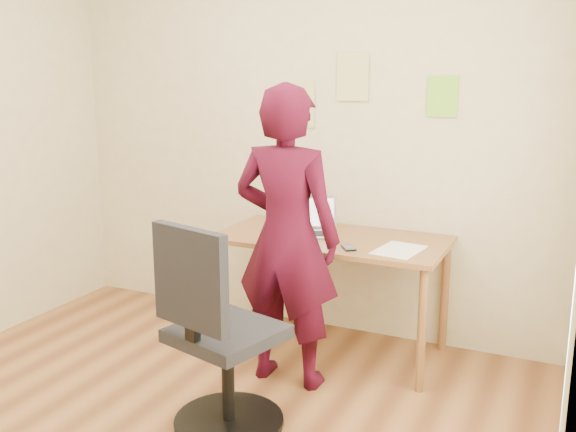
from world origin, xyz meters
The scene contains 10 objects.
room centered at (0.00, 0.00, 1.35)m, with size 3.58×3.58×2.78m.
desk centered at (0.37, 1.38, 0.65)m, with size 1.40×0.70×0.74m.
laptop centered at (0.23, 1.40, 0.79)m, with size 0.39×0.37×0.22m.
paper_sheet centered at (0.83, 1.27, 0.74)m, with size 0.23×0.33×0.00m, color white.
phone centered at (0.56, 1.17, 0.74)m, with size 0.12×0.14×0.01m.
wall_note_left centered at (0.00, 1.74, 1.52)m, with size 0.21×0.00×0.30m, color #D3CA7E.
wall_note_mid centered at (0.36, 1.74, 1.70)m, with size 0.21×0.00×0.30m, color #D3CA7E.
wall_note_right centered at (0.93, 1.74, 1.58)m, with size 0.18×0.00×0.24m, color #82DA31.
office_chair centered at (0.23, 0.27, 0.45)m, with size 0.57×0.58×1.06m.
person centered at (0.30, 0.90, 0.84)m, with size 0.61×0.40×1.68m, color #390717.
Camera 1 is at (1.75, -2.17, 1.73)m, focal length 40.00 mm.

